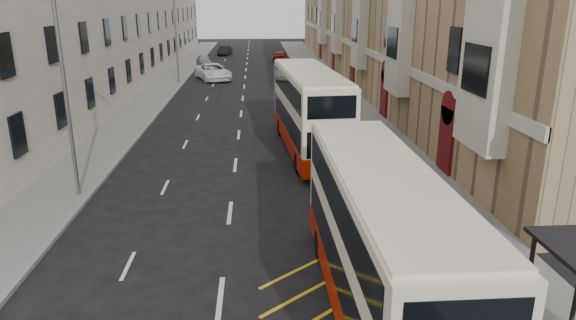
{
  "coord_description": "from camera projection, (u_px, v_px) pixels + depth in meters",
  "views": [
    {
      "loc": [
        1.11,
        -8.59,
        8.0
      ],
      "look_at": [
        2.2,
        8.74,
        2.51
      ],
      "focal_mm": 32.0,
      "sensor_mm": 36.0,
      "label": 1
    }
  ],
  "objects": [
    {
      "name": "pavement_right",
      "position": [
        346.0,
        106.0,
        39.52
      ],
      "size": [
        4.0,
        120.0,
        0.15
      ],
      "primitive_type": "cube",
      "color": "slate",
      "rests_on": "ground"
    },
    {
      "name": "pavement_left",
      "position": [
        142.0,
        108.0,
        38.6
      ],
      "size": [
        3.0,
        120.0,
        0.15
      ],
      "primitive_type": "cube",
      "color": "slate",
      "rests_on": "ground"
    },
    {
      "name": "kerb_right",
      "position": [
        320.0,
        106.0,
        39.4
      ],
      "size": [
        0.25,
        120.0,
        0.15
      ],
      "primitive_type": "cube",
      "color": "gray",
      "rests_on": "ground"
    },
    {
      "name": "kerb_left",
      "position": [
        162.0,
        108.0,
        38.69
      ],
      "size": [
        0.25,
        120.0,
        0.15
      ],
      "primitive_type": "cube",
      "color": "gray",
      "rests_on": "ground"
    },
    {
      "name": "road_markings",
      "position": [
        245.0,
        79.0,
        53.34
      ],
      "size": [
        10.0,
        110.0,
        0.01
      ],
      "primitive_type": null,
      "color": "silver",
      "rests_on": "ground"
    },
    {
      "name": "terrace_right",
      "position": [
        389.0,
        3.0,
        52.32
      ],
      "size": [
        10.75,
        79.0,
        15.25
      ],
      "color": "tan",
      "rests_on": "ground"
    },
    {
      "name": "terrace_left",
      "position": [
        108.0,
        14.0,
        51.05
      ],
      "size": [
        9.18,
        79.0,
        13.25
      ],
      "color": "beige",
      "rests_on": "ground"
    },
    {
      "name": "guard_railing",
      "position": [
        423.0,
        236.0,
        16.11
      ],
      "size": [
        0.06,
        6.56,
        1.01
      ],
      "color": "red",
      "rests_on": "pavement_right"
    },
    {
      "name": "street_lamp_near",
      "position": [
        66.0,
        88.0,
        20.16
      ],
      "size": [
        0.93,
        0.18,
        8.0
      ],
      "color": "slate",
      "rests_on": "pavement_left"
    },
    {
      "name": "street_lamp_far",
      "position": [
        176.0,
        35.0,
        48.71
      ],
      "size": [
        0.93,
        0.18,
        8.0
      ],
      "color": "slate",
      "rests_on": "pavement_left"
    },
    {
      "name": "double_decker_front",
      "position": [
        380.0,
        244.0,
        12.91
      ],
      "size": [
        2.44,
        10.31,
        4.1
      ],
      "rotation": [
        0.0,
        0.0,
        0.01
      ],
      "color": "beige",
      "rests_on": "ground"
    },
    {
      "name": "double_decker_rear",
      "position": [
        309.0,
        111.0,
        27.41
      ],
      "size": [
        3.31,
        11.21,
        4.41
      ],
      "rotation": [
        0.0,
        0.0,
        0.07
      ],
      "color": "beige",
      "rests_on": "ground"
    },
    {
      "name": "pedestrian_far",
      "position": [
        453.0,
        259.0,
        14.54
      ],
      "size": [
        0.98,
        0.53,
        1.59
      ],
      "primitive_type": "imported",
      "rotation": [
        0.0,
        0.0,
        2.98
      ],
      "color": "black",
      "rests_on": "pavement_right"
    },
    {
      "name": "white_van",
      "position": [
        213.0,
        72.0,
        52.33
      ],
      "size": [
        4.53,
        6.5,
        1.65
      ],
      "primitive_type": "imported",
      "rotation": [
        0.0,
        0.0,
        0.33
      ],
      "color": "white",
      "rests_on": "ground"
    },
    {
      "name": "car_silver",
      "position": [
        204.0,
        60.0,
        62.87
      ],
      "size": [
        2.39,
        4.32,
        1.39
      ],
      "primitive_type": "imported",
      "rotation": [
        0.0,
        0.0,
        0.19
      ],
      "color": "#94969A",
      "rests_on": "ground"
    },
    {
      "name": "car_dark",
      "position": [
        225.0,
        50.0,
        75.11
      ],
      "size": [
        2.1,
        4.33,
        1.37
      ],
      "primitive_type": "imported",
      "rotation": [
        0.0,
        0.0,
        -0.16
      ],
      "color": "black",
      "rests_on": "ground"
    },
    {
      "name": "car_red",
      "position": [
        280.0,
        57.0,
        67.49
      ],
      "size": [
        2.32,
        4.64,
        1.29
      ],
      "primitive_type": "imported",
      "rotation": [
        0.0,
        0.0,
        3.02
      ],
      "color": "#9A190D",
      "rests_on": "ground"
    }
  ]
}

